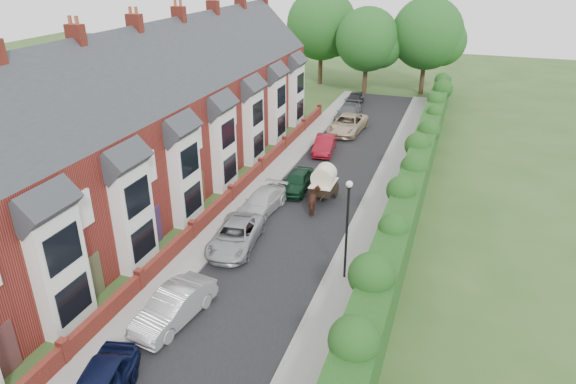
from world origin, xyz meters
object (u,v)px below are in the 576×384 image
object	(u,v)px
car_beige	(348,124)
car_red	(325,145)
car_white	(262,202)
horse_cart	(324,180)
car_silver_a	(174,306)
car_black	(355,99)
car_grey	(348,113)
car_green	(297,181)
car_silver_b	(235,236)
horse	(315,201)
lamppost	(347,218)

from	to	relation	value
car_beige	car_red	bearing A→B (deg)	-91.51
car_white	horse_cart	distance (m)	4.23
car_red	car_silver_a	bearing A→B (deg)	-98.21
car_black	horse_cart	distance (m)	23.07
car_grey	car_black	xyz separation A→B (m)	(-0.65, 5.60, -0.08)
car_white	car_grey	size ratio (longest dim) A/B	0.87
car_white	car_silver_a	bearing A→B (deg)	-82.93
car_white	horse_cart	size ratio (longest dim) A/B	1.35
car_green	car_red	world-z (taller)	car_green
car_silver_b	car_red	xyz separation A→B (m)	(0.64, 15.39, 0.01)
car_silver_a	car_grey	size ratio (longest dim) A/B	0.87
car_silver_b	car_grey	distance (m)	24.40
car_silver_b	car_grey	size ratio (longest dim) A/B	0.95
horse_cart	car_beige	bearing A→B (deg)	96.93
car_grey	horse	xyz separation A→B (m)	(2.42, -19.16, 0.01)
car_silver_b	car_green	xyz separation A→B (m)	(0.85, 7.89, 0.01)
car_white	car_green	xyz separation A→B (m)	(1.07, 3.57, 0.04)
car_white	car_beige	world-z (taller)	car_beige
car_green	horse	distance (m)	3.32
lamppost	car_grey	xyz separation A→B (m)	(-5.75, 25.40, -2.57)
car_beige	horse_cart	size ratio (longest dim) A/B	1.69
car_grey	horse_cart	size ratio (longest dim) A/B	1.55
car_green	car_beige	world-z (taller)	car_beige
car_black	car_silver_b	bearing A→B (deg)	-91.43
car_black	lamppost	bearing A→B (deg)	-80.17
car_red	car_beige	distance (m)	5.50
lamppost	car_green	xyz separation A→B (m)	(-5.33, 8.89, -2.63)
car_red	horse	size ratio (longest dim) A/B	2.31
lamppost	car_white	size ratio (longest dim) A/B	1.18
car_silver_b	car_black	xyz separation A→B (m)	(-0.21, 30.00, -0.01)
car_silver_a	car_white	distance (m)	10.73
car_white	horse_cart	bearing A→B (deg)	48.13
car_grey	horse_cart	bearing A→B (deg)	-84.51
lamppost	car_grey	world-z (taller)	lamppost
car_silver_a	car_red	world-z (taller)	car_silver_a
car_red	car_green	bearing A→B (deg)	-95.15
lamppost	car_green	world-z (taller)	lamppost
car_red	horse_cart	world-z (taller)	horse_cart
car_red	horse	bearing A→B (deg)	-84.45
lamppost	car_green	distance (m)	10.69
car_black	horse_cart	size ratio (longest dim) A/B	1.18
car_silver_a	car_beige	size ratio (longest dim) A/B	0.80
car_red	horse	xyz separation A→B (m)	(2.21, -10.14, 0.07)
car_green	car_red	size ratio (longest dim) A/B	0.97
car_white	horse	bearing A→B (deg)	22.26
car_beige	horse	bearing A→B (deg)	-79.75
car_silver_a	car_black	world-z (taller)	car_silver_a
car_green	horse	xyz separation A→B (m)	(2.00, -2.64, 0.07)
lamppost	car_silver_a	size ratio (longest dim) A/B	1.18
car_white	car_silver_b	bearing A→B (deg)	-81.67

